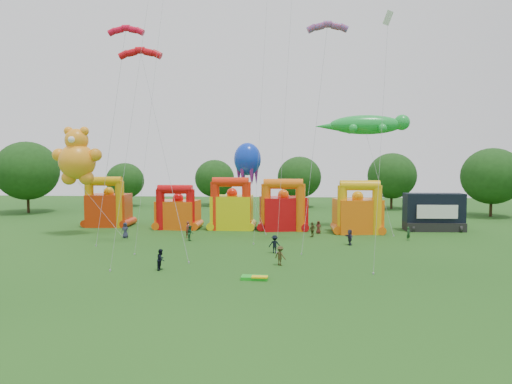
# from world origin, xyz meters

# --- Properties ---
(ground) EXTENTS (160.00, 160.00, 0.00)m
(ground) POSITION_xyz_m (0.00, 0.00, 0.00)
(ground) COLOR #1D4C15
(ground) RESTS_ON ground
(tree_ring) EXTENTS (125.15, 127.27, 12.07)m
(tree_ring) POSITION_xyz_m (-1.20, 0.62, 6.26)
(tree_ring) COLOR #352314
(tree_ring) RESTS_ON ground
(bouncy_castle_0) EXTENTS (5.63, 4.67, 6.75)m
(bouncy_castle_0) POSITION_xyz_m (-18.31, 29.53, 2.56)
(bouncy_castle_0) COLOR red
(bouncy_castle_0) RESTS_ON ground
(bouncy_castle_1) EXTENTS (5.45, 4.59, 5.78)m
(bouncy_castle_1) POSITION_xyz_m (-8.43, 27.95, 2.20)
(bouncy_castle_1) COLOR #EF560D
(bouncy_castle_1) RESTS_ON ground
(bouncy_castle_2) EXTENTS (5.21, 4.21, 6.75)m
(bouncy_castle_2) POSITION_xyz_m (-1.33, 28.03, 2.56)
(bouncy_castle_2) COLOR yellow
(bouncy_castle_2) RESTS_ON ground
(bouncy_castle_3) EXTENTS (6.33, 5.49, 6.58)m
(bouncy_castle_3) POSITION_xyz_m (5.30, 27.98, 2.49)
(bouncy_castle_3) COLOR red
(bouncy_castle_3) RESTS_ON ground
(bouncy_castle_4) EXTENTS (5.88, 5.01, 6.51)m
(bouncy_castle_4) POSITION_xyz_m (14.45, 26.00, 2.47)
(bouncy_castle_4) COLOR orange
(bouncy_castle_4) RESTS_ON ground
(stage_trailer) EXTENTS (7.30, 3.01, 4.77)m
(stage_trailer) POSITION_xyz_m (24.32, 28.47, 2.29)
(stage_trailer) COLOR black
(stage_trailer) RESTS_ON ground
(teddy_bear_kite) EXTENTS (8.58, 4.22, 12.94)m
(teddy_bear_kite) POSITION_xyz_m (-18.36, 22.04, 7.85)
(teddy_bear_kite) COLOR orange
(teddy_bear_kite) RESTS_ON ground
(gecko_kite) EXTENTS (12.34, 9.39, 14.94)m
(gecko_kite) POSITION_xyz_m (16.86, 28.30, 8.39)
(gecko_kite) COLOR green
(gecko_kite) RESTS_ON ground
(octopus_kite) EXTENTS (4.98, 11.09, 11.41)m
(octopus_kite) POSITION_xyz_m (1.36, 29.57, 4.71)
(octopus_kite) COLOR #0D33C9
(octopus_kite) RESTS_ON ground
(parafoil_kites) EXTENTS (25.96, 12.50, 24.46)m
(parafoil_kites) POSITION_xyz_m (-3.64, 13.67, 10.71)
(parafoil_kites) COLOR red
(parafoil_kites) RESTS_ON ground
(diamond_kites) EXTENTS (23.67, 19.07, 44.40)m
(diamond_kites) POSITION_xyz_m (1.47, 14.54, 16.62)
(diamond_kites) COLOR red
(diamond_kites) RESTS_ON ground
(folded_kite_bundle) EXTENTS (2.03, 1.15, 0.31)m
(folded_kite_bundle) POSITION_xyz_m (3.43, 3.26, 0.14)
(folded_kite_bundle) COLOR green
(folded_kite_bundle) RESTS_ON ground
(spectator_0) EXTENTS (0.91, 0.62, 1.78)m
(spectator_0) POSITION_xyz_m (-12.70, 20.39, 0.89)
(spectator_0) COLOR #292C45
(spectator_0) RESTS_ON ground
(spectator_1) EXTENTS (0.82, 0.79, 1.90)m
(spectator_1) POSITION_xyz_m (-5.48, 20.89, 0.95)
(spectator_1) COLOR maroon
(spectator_1) RESTS_ON ground
(spectator_2) EXTENTS (0.88, 0.99, 1.69)m
(spectator_2) POSITION_xyz_m (-4.91, 19.24, 0.84)
(spectator_2) COLOR #1C4624
(spectator_2) RESTS_ON ground
(spectator_3) EXTENTS (1.14, 0.67, 1.73)m
(spectator_3) POSITION_xyz_m (4.62, 12.99, 0.87)
(spectator_3) COLOR black
(spectator_3) RESTS_ON ground
(spectator_4) EXTENTS (0.96, 1.07, 1.75)m
(spectator_4) POSITION_xyz_m (8.72, 22.41, 0.87)
(spectator_4) COLOR #46411C
(spectator_4) RESTS_ON ground
(spectator_5) EXTENTS (0.92, 1.60, 1.65)m
(spectator_5) POSITION_xyz_m (12.37, 17.72, 0.82)
(spectator_5) COLOR #242239
(spectator_5) RESTS_ON ground
(spectator_6) EXTENTS (0.77, 0.51, 1.55)m
(spectator_6) POSITION_xyz_m (9.60, 25.00, 0.77)
(spectator_6) COLOR #4C1D15
(spectator_6) RESTS_ON ground
(spectator_7) EXTENTS (0.66, 0.64, 1.52)m
(spectator_7) POSITION_xyz_m (19.25, 20.91, 0.76)
(spectator_7) COLOR #16381A
(spectator_7) RESTS_ON ground
(spectator_8) EXTENTS (0.74, 0.90, 1.72)m
(spectator_8) POSITION_xyz_m (-4.41, 5.66, 0.86)
(spectator_8) COLOR black
(spectator_8) RESTS_ON ground
(spectator_9) EXTENTS (1.23, 1.14, 1.66)m
(spectator_9) POSITION_xyz_m (5.22, 7.94, 0.83)
(spectator_9) COLOR #3C3318
(spectator_9) RESTS_ON ground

